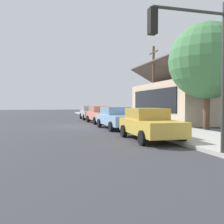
{
  "coord_description": "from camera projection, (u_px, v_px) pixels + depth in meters",
  "views": [
    {
      "loc": [
        20.14,
        -2.21,
        1.82
      ],
      "look_at": [
        1.87,
        2.7,
        1.2
      ],
      "focal_mm": 40.06,
      "sensor_mm": 36.0,
      "label": 1
    }
  ],
  "objects": [
    {
      "name": "ground_plane",
      "position": [
        74.0,
        126.0,
        20.07
      ],
      "size": [
        120.0,
        120.0,
        0.0
      ],
      "primitive_type": "plane",
      "color": "#38383D"
    },
    {
      "name": "sidewalk_curb",
      "position": [
        139.0,
        124.0,
        21.52
      ],
      "size": [
        60.0,
        4.2,
        0.16
      ],
      "primitive_type": "cube",
      "color": "#B2AFA8",
      "rests_on": "ground"
    },
    {
      "name": "car_silver",
      "position": [
        90.0,
        112.0,
        29.21
      ],
      "size": [
        4.78,
        2.1,
        1.59
      ],
      "rotation": [
        0.0,
        0.0,
        -0.03
      ],
      "color": "silver",
      "rests_on": "ground"
    },
    {
      "name": "car_coral",
      "position": [
        100.0,
        114.0,
        23.63
      ],
      "size": [
        4.63,
        2.12,
        1.59
      ],
      "rotation": [
        0.0,
        0.0,
        0.04
      ],
      "color": "#EA8C75",
      "rests_on": "ground"
    },
    {
      "name": "car_skyblue",
      "position": [
        116.0,
        118.0,
        18.1
      ],
      "size": [
        4.96,
        2.18,
        1.59
      ],
      "rotation": [
        0.0,
        0.0,
        0.04
      ],
      "color": "#8CB7E0",
      "rests_on": "ground"
    },
    {
      "name": "car_mustard",
      "position": [
        149.0,
        124.0,
        12.56
      ],
      "size": [
        4.59,
        2.15,
        1.59
      ],
      "rotation": [
        0.0,
        0.0,
        -0.02
      ],
      "color": "gold",
      "rests_on": "ground"
    },
    {
      "name": "storefront_building",
      "position": [
        188.0,
        101.0,
        25.61
      ],
      "size": [
        12.38,
        8.18,
        6.1
      ],
      "color": "#CCB293",
      "rests_on": "ground"
    },
    {
      "name": "shade_tree",
      "position": [
        207.0,
        61.0,
        17.36
      ],
      "size": [
        5.29,
        5.29,
        7.45
      ],
      "color": "brown",
      "rests_on": "ground"
    },
    {
      "name": "traffic_light_main",
      "position": [
        196.0,
        52.0,
        8.08
      ],
      "size": [
        0.37,
        2.79,
        5.2
      ],
      "color": "#383833",
      "rests_on": "ground"
    },
    {
      "name": "utility_pole_wooden",
      "position": [
        153.0,
        83.0,
        24.73
      ],
      "size": [
        1.8,
        0.24,
        7.5
      ],
      "color": "brown",
      "rests_on": "ground"
    },
    {
      "name": "fire_hydrant_red",
      "position": [
        127.0,
        120.0,
        20.19
      ],
      "size": [
        0.22,
        0.22,
        0.71
      ],
      "color": "red",
      "rests_on": "sidewalk_curb"
    }
  ]
}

